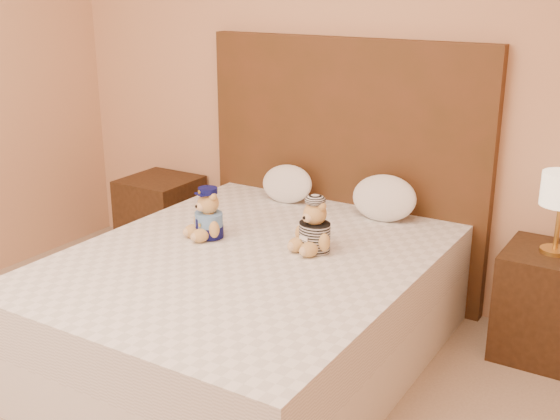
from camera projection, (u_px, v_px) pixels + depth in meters
The scene contains 8 objects.
bed at pixel (249, 306), 3.45m from camera, with size 1.60×2.00×0.55m.
headboard at pixel (344, 168), 4.12m from camera, with size 1.75×0.08×1.50m, color #532E19.
nightstand_left at pixel (161, 218), 4.72m from camera, with size 0.45×0.45×0.55m, color #3C2313.
nightstand_right at pixel (548, 304), 3.48m from camera, with size 0.45×0.45×0.55m, color #3C2313.
teddy_police at pixel (209, 213), 3.55m from camera, with size 0.22×0.21×0.26m, color tan, non-canonical shape.
teddy_prisoner at pixel (315, 225), 3.37m from camera, with size 0.23×0.22×0.26m, color tan, non-canonical shape.
pillow_left at pixel (287, 182), 4.14m from camera, with size 0.33×0.21×0.23m, color white.
pillow_right at pixel (384, 196), 3.83m from camera, with size 0.37×0.24×0.26m, color white.
Camera 1 is at (1.77, -1.38, 1.81)m, focal length 45.00 mm.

